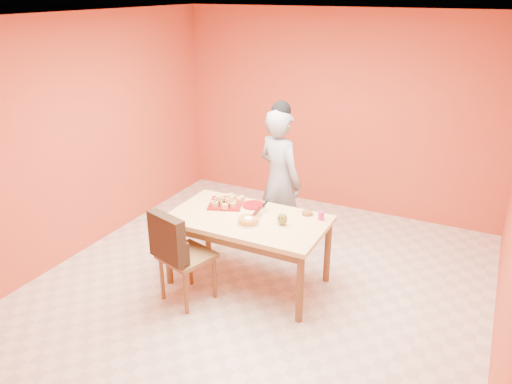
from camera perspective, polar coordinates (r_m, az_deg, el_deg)
The scene contains 16 objects.
floor at distance 5.29m, azimuth -0.08°, elevation -11.26°, with size 5.00×5.00×0.00m, color silver.
ceiling at distance 4.40m, azimuth -0.10°, elevation 19.34°, with size 5.00×5.00×0.00m, color white.
wall_back at distance 6.91m, azimuth 9.33°, elevation 8.92°, with size 4.50×4.50×0.00m, color #C04C2C.
wall_left at distance 5.98m, azimuth -19.84°, elevation 5.73°, with size 5.00×5.00×0.00m, color #C04C2C.
dining_table at distance 5.12m, azimuth -0.93°, elevation -3.90°, with size 1.60×0.90×0.76m.
dining_chair at distance 4.95m, azimuth -8.06°, elevation -7.05°, with size 0.58×0.65×1.00m.
pastry_pile at distance 5.36m, azimuth -3.49°, elevation -0.73°, with size 0.31×0.31×0.10m, color tan, non-canonical shape.
person at distance 5.77m, azimuth 2.72°, elevation 1.27°, with size 0.62×0.41×1.71m, color gray.
pastry_platter at distance 5.38m, azimuth -3.47°, elevation -1.33°, with size 0.35×0.35×0.02m, color maroon.
red_dinner_plate at distance 5.34m, azimuth -0.26°, elevation -1.51°, with size 0.25×0.25×0.01m, color maroon.
white_cake_plate at distance 4.95m, azimuth -0.86°, elevation -3.58°, with size 0.24×0.24×0.01m, color silver.
sponge_cake at distance 4.94m, azimuth -0.86°, elevation -3.27°, with size 0.21×0.21×0.05m, color gold.
cake_server at distance 5.07m, azimuth 0.17°, elevation -2.19°, with size 0.05×0.24×0.01m, color silver.
egg_ornament at distance 4.91m, azimuth 3.02°, elevation -3.07°, with size 0.10×0.08×0.13m, color olive.
magenta_glass at distance 5.06m, azimuth 7.44°, elevation -2.69°, with size 0.06×0.06×0.09m, color #BF1C73.
checker_tin at distance 5.16m, azimuth 5.88°, elevation -2.42°, with size 0.11×0.11×0.03m, color #3B1B10.
Camera 1 is at (1.97, -3.93, 2.95)m, focal length 35.00 mm.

